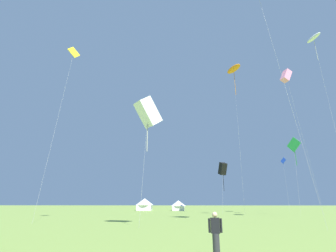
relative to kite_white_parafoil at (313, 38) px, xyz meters
The scene contains 11 objects.
kite_white_parafoil is the anchor object (origin of this frame).
kite_white_box 35.29m from the kite_white_parafoil, 152.88° to the right, with size 3.08×2.87×12.63m.
kite_pink_box 10.73m from the kite_white_parafoil, 93.51° to the left, with size 3.86×2.13×29.47m.
kite_yellow_diamond 39.89m from the kite_white_parafoil, 167.59° to the right, with size 1.38×3.31×23.26m.
kite_black_box 28.75m from the kite_white_parafoil, 138.99° to the left, with size 1.87×3.35×9.99m.
kite_blue_diamond 31.34m from the kite_white_parafoil, 84.30° to the left, with size 1.13×2.18×13.18m.
kite_green_diamond 19.37m from the kite_white_parafoil, 103.04° to the left, with size 2.00×2.77×14.09m.
kite_orange_parafoil 15.99m from the kite_white_parafoil, 135.75° to the left, with size 3.31×4.41×30.96m.
person_spectator 44.84m from the kite_white_parafoil, 129.82° to the right, with size 0.57×0.28×1.73m.
festival_tent_right 54.54m from the kite_white_parafoil, 135.49° to the left, with size 4.94×4.94×3.21m.
festival_tent_left 49.55m from the kite_white_parafoil, 126.33° to the left, with size 4.09×4.09×2.66m.
Camera 1 is at (1.83, -4.33, 2.10)m, focal length 26.26 mm.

